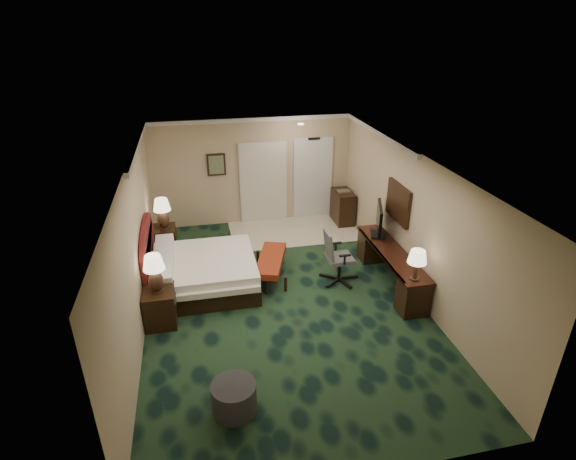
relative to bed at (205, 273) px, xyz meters
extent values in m
cube|color=black|center=(1.41, -0.79, -0.31)|extent=(5.00, 7.50, 0.00)
cube|color=white|center=(1.41, -0.79, 2.39)|extent=(5.00, 7.50, 0.00)
cube|color=tan|center=(1.41, 2.96, 1.04)|extent=(5.00, 0.00, 2.70)
cube|color=tan|center=(1.41, -4.54, 1.04)|extent=(5.00, 0.00, 2.70)
cube|color=tan|center=(-1.09, -0.79, 1.04)|extent=(0.00, 7.50, 2.70)
cube|color=tan|center=(3.91, -0.79, 1.04)|extent=(0.00, 7.50, 2.70)
cube|color=beige|center=(2.31, 2.11, -0.31)|extent=(3.20, 1.70, 0.01)
cube|color=silver|center=(2.96, 2.93, 0.74)|extent=(1.02, 0.06, 2.18)
cube|color=beige|center=(1.66, 2.92, 0.74)|extent=(1.20, 0.06, 2.10)
cube|color=#466953|center=(0.51, 2.92, 1.29)|extent=(0.45, 0.06, 0.55)
cube|color=white|center=(3.87, -0.19, 1.24)|extent=(0.05, 0.95, 0.75)
cube|color=white|center=(0.00, 0.00, 0.00)|extent=(1.98, 1.84, 0.63)
cube|color=black|center=(-0.81, -1.02, 0.02)|extent=(0.53, 0.60, 0.66)
cube|color=black|center=(-0.82, 1.61, 0.00)|extent=(0.51, 0.58, 0.63)
cube|color=maroon|center=(1.34, 0.08, -0.08)|extent=(0.88, 1.44, 0.46)
cylinder|color=#353536|center=(0.24, -3.23, -0.09)|extent=(0.70, 0.70, 0.44)
cube|color=black|center=(3.62, -0.64, 0.05)|extent=(0.54, 2.50, 0.72)
cube|color=black|center=(3.62, 0.07, 0.75)|extent=(0.36, 0.85, 0.68)
cube|color=black|center=(3.64, 2.41, 0.11)|extent=(0.44, 0.79, 0.84)
camera|label=1|loc=(0.02, -7.78, 4.58)|focal=28.00mm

